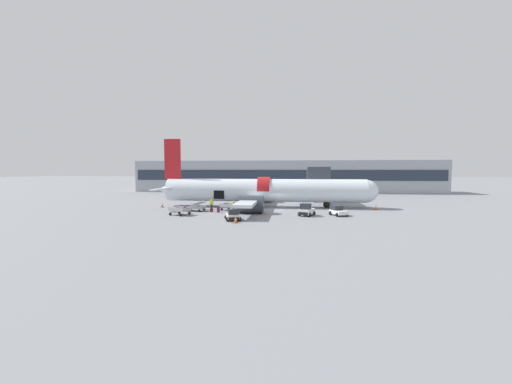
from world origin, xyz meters
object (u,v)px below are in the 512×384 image
at_px(baggage_tug_mid, 306,210).
at_px(baggage_cart_queued, 195,208).
at_px(baggage_cart_loading, 231,207).
at_px(ground_crew_loader_a, 212,204).
at_px(airplane, 261,191).
at_px(ground_crew_driver, 257,204).
at_px(baggage_cart_empty, 181,211).
at_px(suitcase_on_tarmac_upright, 218,210).
at_px(baggage_tug_rear, 338,211).
at_px(baggage_tug_lead, 233,216).
at_px(ground_crew_loader_b, 234,206).
at_px(suitcase_on_tarmac_spare, 211,210).

relative_size(baggage_tug_mid, baggage_cart_queued, 0.75).
xyz_separation_m(baggage_cart_loading, ground_crew_loader_a, (-3.15, 0.46, 0.34)).
bearing_deg(airplane, baggage_cart_loading, -129.07).
bearing_deg(ground_crew_driver, baggage_cart_empty, -143.12).
relative_size(baggage_cart_loading, suitcase_on_tarmac_upright, 4.68).
height_order(baggage_tug_rear, baggage_cart_empty, baggage_tug_rear).
bearing_deg(ground_crew_loader_a, baggage_tug_lead, -61.54).
distance_m(baggage_cart_loading, baggage_cart_queued, 5.35).
bearing_deg(ground_crew_loader_b, airplane, 66.86).
bearing_deg(baggage_cart_queued, baggage_tug_rear, -6.08).
xyz_separation_m(baggage_tug_lead, suitcase_on_tarmac_spare, (-4.64, 7.24, -0.37)).
bearing_deg(ground_crew_driver, ground_crew_loader_a, -170.25).
height_order(baggage_tug_lead, baggage_cart_loading, baggage_tug_lead).
relative_size(baggage_tug_lead, baggage_cart_empty, 0.76).
height_order(baggage_tug_lead, ground_crew_loader_b, ground_crew_loader_b).
xyz_separation_m(baggage_tug_rear, baggage_cart_queued, (-20.63, 2.20, -0.16)).
relative_size(baggage_tug_rear, baggage_cart_loading, 0.76).
xyz_separation_m(ground_crew_loader_a, ground_crew_driver, (7.01, 1.20, 0.02)).
bearing_deg(baggage_cart_loading, suitcase_on_tarmac_spare, -141.51).
bearing_deg(baggage_cart_queued, suitcase_on_tarmac_upright, -15.13).
bearing_deg(suitcase_on_tarmac_upright, ground_crew_driver, 37.20).
bearing_deg(baggage_cart_empty, ground_crew_driver, 36.88).
height_order(ground_crew_loader_a, ground_crew_driver, ground_crew_driver).
xyz_separation_m(baggage_tug_mid, ground_crew_driver, (-7.31, 5.86, 0.21)).
relative_size(baggage_cart_empty, ground_crew_driver, 2.05).
bearing_deg(ground_crew_driver, baggage_cart_queued, -161.82).
bearing_deg(suitcase_on_tarmac_spare, baggage_cart_loading, 38.49).
distance_m(baggage_cart_empty, suitcase_on_tarmac_spare, 4.96).
relative_size(baggage_cart_loading, ground_crew_loader_a, 2.28).
bearing_deg(baggage_tug_rear, ground_crew_loader_a, 167.96).
height_order(baggage_tug_lead, ground_crew_driver, ground_crew_driver).
relative_size(baggage_cart_loading, ground_crew_driver, 2.23).
xyz_separation_m(baggage_cart_queued, suitcase_on_tarmac_spare, (2.66, -0.70, -0.17)).
distance_m(airplane, suitcase_on_tarmac_spare, 9.99).
bearing_deg(baggage_tug_rear, baggage_tug_mid, -170.86).
bearing_deg(baggage_cart_queued, baggage_tug_lead, -47.39).
relative_size(baggage_tug_lead, suitcase_on_tarmac_upright, 3.27).
distance_m(airplane, suitcase_on_tarmac_upright, 9.50).
relative_size(baggage_tug_lead, ground_crew_loader_a, 1.60).
bearing_deg(ground_crew_loader_b, suitcase_on_tarmac_upright, 176.86).
height_order(baggage_tug_lead, baggage_cart_empty, baggage_tug_lead).
bearing_deg(baggage_tug_rear, ground_crew_loader_b, 175.88).
relative_size(baggage_tug_lead, ground_crew_driver, 1.56).
height_order(airplane, ground_crew_loader_b, airplane).
relative_size(baggage_tug_mid, ground_crew_loader_a, 1.76).
xyz_separation_m(airplane, suitcase_on_tarmac_spare, (-6.63, -7.06, -2.45)).
bearing_deg(ground_crew_loader_b, baggage_tug_lead, -79.80).
xyz_separation_m(airplane, baggage_cart_empty, (-9.98, -10.70, -2.11)).
xyz_separation_m(baggage_cart_loading, suitcase_on_tarmac_upright, (-1.40, -2.33, -0.20)).
bearing_deg(suitcase_on_tarmac_upright, baggage_cart_empty, -143.50).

